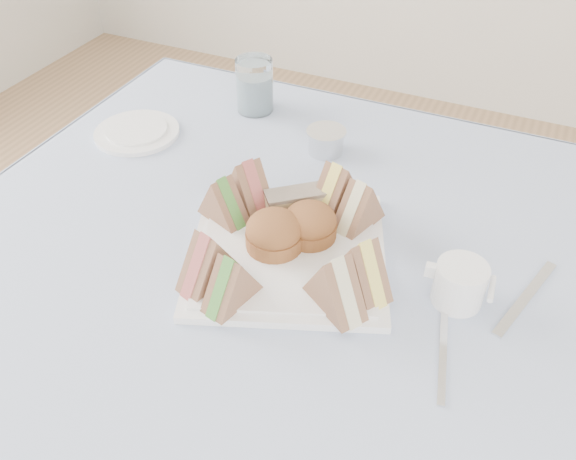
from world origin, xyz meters
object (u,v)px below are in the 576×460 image
at_px(serving_plate, 288,253).
at_px(creamer_jug, 460,284).
at_px(table, 270,403).
at_px(water_glass, 255,85).

relative_size(serving_plate, creamer_jug, 4.07).
height_order(table, water_glass, water_glass).
bearing_deg(water_glass, table, -61.35).
bearing_deg(creamer_jug, water_glass, 139.49).
distance_m(table, creamer_jug, 0.49).
bearing_deg(water_glass, serving_plate, -57.07).
relative_size(table, creamer_jug, 13.04).
bearing_deg(serving_plate, table, 177.76).
distance_m(serving_plate, water_glass, 0.44).
height_order(serving_plate, water_glass, water_glass).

